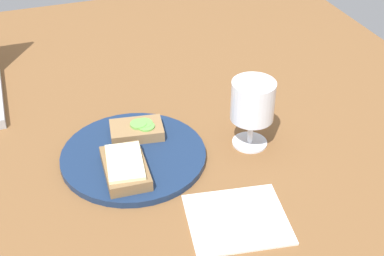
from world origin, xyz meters
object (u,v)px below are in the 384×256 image
Objects in this scene: sandwich_with_cheese at (125,167)px; napkin at (237,219)px; sandwich_with_cucumber at (137,130)px; plate at (132,156)px; wine_glass at (253,103)px.

napkin is (13.72, -15.04, -2.24)cm from sandwich_with_cheese.
sandwich_with_cucumber reaches higher than napkin.
wine_glass is (21.29, -2.62, 8.09)cm from plate.
sandwich_with_cheese is 10.68cm from sandwich_with_cucumber.
plate reaches higher than napkin.
wine_glass reaches higher than sandwich_with_cucumber.
napkin is at bearing -59.95° from plate.
plate is 5.62cm from sandwich_with_cucumber.
wine_glass reaches higher than plate.
plate is at bearing -115.57° from sandwich_with_cucumber.
wine_glass reaches higher than sandwich_with_cheese.
sandwich_with_cheese is 0.92× the size of wine_glass.
plate is 5.63cm from sandwich_with_cheese.
napkin is at bearing -119.59° from wine_glass.
plate is 22.93cm from wine_glass.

